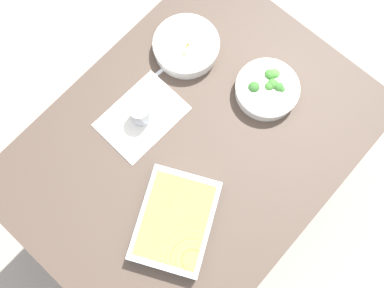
{
  "coord_description": "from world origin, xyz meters",
  "views": [
    {
      "loc": [
        -0.28,
        -0.25,
        2.08
      ],
      "look_at": [
        0.0,
        0.0,
        0.74
      ],
      "focal_mm": 39.33,
      "sensor_mm": 36.0,
      "label": 1
    }
  ],
  "objects_px": {
    "broccoli_bowl": "(267,89)",
    "baking_dish": "(175,221)",
    "spoon_by_stew": "(166,67)",
    "stew_bowl": "(186,46)",
    "drink_cup": "(141,113)"
  },
  "relations": [
    {
      "from": "broccoli_bowl",
      "to": "drink_cup",
      "type": "distance_m",
      "value": 0.43
    },
    {
      "from": "drink_cup",
      "to": "spoon_by_stew",
      "type": "relative_size",
      "value": 0.48
    },
    {
      "from": "drink_cup",
      "to": "spoon_by_stew",
      "type": "height_order",
      "value": "drink_cup"
    },
    {
      "from": "baking_dish",
      "to": "spoon_by_stew",
      "type": "height_order",
      "value": "baking_dish"
    },
    {
      "from": "spoon_by_stew",
      "to": "stew_bowl",
      "type": "bearing_deg",
      "value": -5.14
    },
    {
      "from": "baking_dish",
      "to": "spoon_by_stew",
      "type": "distance_m",
      "value": 0.54
    },
    {
      "from": "stew_bowl",
      "to": "drink_cup",
      "type": "bearing_deg",
      "value": -168.89
    },
    {
      "from": "stew_bowl",
      "to": "baking_dish",
      "type": "relative_size",
      "value": 0.64
    },
    {
      "from": "drink_cup",
      "to": "broccoli_bowl",
      "type": "bearing_deg",
      "value": -36.03
    },
    {
      "from": "stew_bowl",
      "to": "spoon_by_stew",
      "type": "relative_size",
      "value": 1.32
    },
    {
      "from": "drink_cup",
      "to": "spoon_by_stew",
      "type": "bearing_deg",
      "value": 18.97
    },
    {
      "from": "broccoli_bowl",
      "to": "baking_dish",
      "type": "relative_size",
      "value": 0.6
    },
    {
      "from": "stew_bowl",
      "to": "spoon_by_stew",
      "type": "height_order",
      "value": "stew_bowl"
    },
    {
      "from": "broccoli_bowl",
      "to": "stew_bowl",
      "type": "bearing_deg",
      "value": 101.81
    },
    {
      "from": "stew_bowl",
      "to": "drink_cup",
      "type": "height_order",
      "value": "drink_cup"
    }
  ]
}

